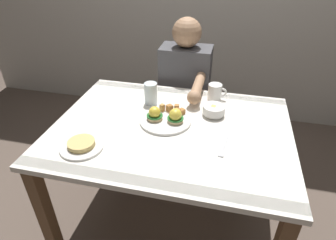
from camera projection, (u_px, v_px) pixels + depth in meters
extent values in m
plane|color=brown|center=(170.00, 221.00, 1.86)|extent=(6.00, 6.00, 0.00)
cube|color=white|center=(171.00, 129.00, 1.46)|extent=(1.20, 0.90, 0.03)
cube|color=#3F7F51|center=(149.00, 183.00, 1.13)|extent=(1.20, 0.06, 0.00)
cube|color=#3F7F51|center=(185.00, 92.00, 1.78)|extent=(1.20, 0.06, 0.00)
cube|color=brown|center=(47.00, 219.00, 1.44)|extent=(0.06, 0.06, 0.71)
cube|color=brown|center=(110.00, 131.00, 2.10)|extent=(0.06, 0.06, 0.71)
cube|color=brown|center=(265.00, 153.00, 1.88)|extent=(0.06, 0.06, 0.71)
cylinder|color=white|center=(165.00, 120.00, 1.50)|extent=(0.27, 0.27, 0.01)
cylinder|color=tan|center=(155.00, 117.00, 1.49)|extent=(0.08, 0.08, 0.02)
cylinder|color=#236028|center=(155.00, 116.00, 1.48)|extent=(0.08, 0.08, 0.01)
sphere|color=yellow|center=(155.00, 112.00, 1.47)|extent=(0.06, 0.06, 0.06)
cylinder|color=tan|center=(175.00, 120.00, 1.47)|extent=(0.08, 0.08, 0.02)
cylinder|color=#286B2D|center=(175.00, 118.00, 1.46)|extent=(0.08, 0.08, 0.01)
sphere|color=yellow|center=(175.00, 115.00, 1.45)|extent=(0.07, 0.07, 0.07)
cube|color=#B77A42|center=(177.00, 108.00, 1.55)|extent=(0.03, 0.03, 0.04)
cube|color=#AD7038|center=(169.00, 108.00, 1.55)|extent=(0.02, 0.02, 0.04)
cube|color=tan|center=(162.00, 108.00, 1.55)|extent=(0.03, 0.03, 0.04)
cube|color=#B77A42|center=(170.00, 108.00, 1.55)|extent=(0.04, 0.04, 0.04)
cube|color=#B77A42|center=(178.00, 112.00, 1.52)|extent=(0.03, 0.03, 0.03)
cube|color=#AD7038|center=(182.00, 112.00, 1.53)|extent=(0.04, 0.04, 0.03)
cylinder|color=white|center=(213.00, 114.00, 1.55)|extent=(0.10, 0.10, 0.01)
cylinder|color=white|center=(214.00, 110.00, 1.54)|extent=(0.12, 0.12, 0.04)
cube|color=#F4DB66|center=(217.00, 109.00, 1.53)|extent=(0.04, 0.04, 0.03)
cube|color=#B7E093|center=(210.00, 111.00, 1.52)|extent=(0.04, 0.04, 0.03)
cube|color=#EA6B70|center=(214.00, 108.00, 1.56)|extent=(0.03, 0.03, 0.02)
cube|color=#EA6B70|center=(219.00, 110.00, 1.55)|extent=(0.03, 0.03, 0.02)
cube|color=#F4DB66|center=(213.00, 108.00, 1.53)|extent=(0.03, 0.03, 0.02)
cube|color=#F4A85B|center=(210.00, 110.00, 1.52)|extent=(0.04, 0.04, 0.03)
cylinder|color=white|center=(215.00, 92.00, 1.68)|extent=(0.08, 0.08, 0.09)
cylinder|color=black|center=(215.00, 85.00, 1.66)|extent=(0.07, 0.07, 0.01)
torus|color=white|center=(222.00, 92.00, 1.67)|extent=(0.06, 0.01, 0.06)
cube|color=silver|center=(225.00, 144.00, 1.33)|extent=(0.03, 0.12, 0.00)
cube|color=silver|center=(221.00, 154.00, 1.27)|extent=(0.03, 0.04, 0.00)
cylinder|color=silver|center=(151.00, 93.00, 1.63)|extent=(0.07, 0.07, 0.13)
cylinder|color=silver|center=(151.00, 96.00, 1.64)|extent=(0.07, 0.07, 0.10)
cylinder|color=white|center=(82.00, 147.00, 1.31)|extent=(0.20, 0.20, 0.01)
cylinder|color=#DBBC70|center=(81.00, 143.00, 1.30)|extent=(0.12, 0.12, 0.02)
cylinder|color=#33333D|center=(169.00, 142.00, 2.19)|extent=(0.11, 0.11, 0.45)
cylinder|color=#33333D|center=(192.00, 146.00, 2.16)|extent=(0.11, 0.11, 0.45)
cube|color=#4C4C51|center=(185.00, 82.00, 2.00)|extent=(0.34, 0.20, 0.50)
sphere|color=tan|center=(187.00, 32.00, 1.81)|extent=(0.19, 0.19, 0.19)
cylinder|color=tan|center=(198.00, 86.00, 1.72)|extent=(0.06, 0.30, 0.06)
sphere|color=tan|center=(194.00, 97.00, 1.60)|extent=(0.08, 0.08, 0.08)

